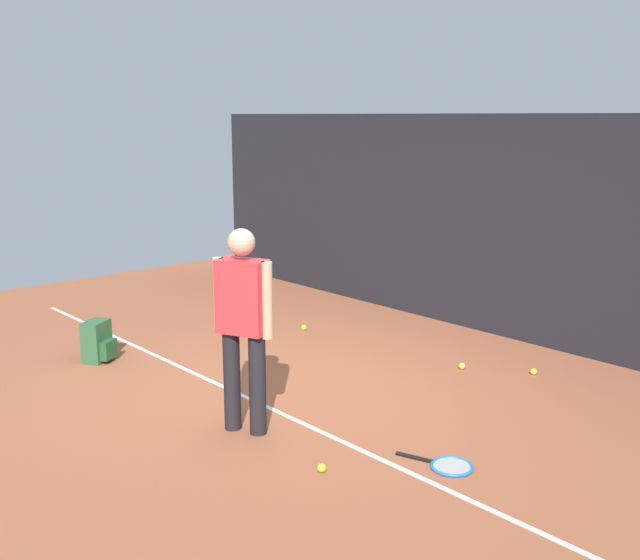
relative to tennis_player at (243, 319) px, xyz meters
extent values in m
plane|color=#9E5638|center=(-0.54, 0.92, -0.97)|extent=(12.00, 12.00, 0.00)
cube|color=black|center=(-0.54, 3.92, 0.33)|extent=(10.00, 0.10, 2.59)
cube|color=white|center=(-0.54, 0.45, -0.96)|extent=(9.00, 0.05, 0.00)
cylinder|color=black|center=(0.11, 0.05, -0.54)|extent=(0.14, 0.14, 0.85)
cylinder|color=black|center=(-0.11, -0.05, -0.54)|extent=(0.14, 0.14, 0.85)
cube|color=red|center=(0.00, 0.00, 0.18)|extent=(0.45, 0.36, 0.60)
sphere|color=#D8A884|center=(0.00, 0.00, 0.62)|extent=(0.22, 0.22, 0.22)
cylinder|color=#D8A884|center=(0.20, 0.09, 0.17)|extent=(0.09, 0.09, 0.62)
cylinder|color=#D8A884|center=(-0.20, -0.09, 0.17)|extent=(0.09, 0.09, 0.62)
cylinder|color=black|center=(1.29, 0.65, -0.95)|extent=(0.29, 0.12, 0.03)
torus|color=#1E72BF|center=(1.57, 0.74, -0.95)|extent=(0.41, 0.41, 0.02)
cylinder|color=#B2B2B2|center=(1.57, 0.74, -0.95)|extent=(0.35, 0.35, 0.00)
cube|color=#2D6038|center=(-2.52, -0.10, -0.75)|extent=(0.33, 0.36, 0.44)
cube|color=#23562D|center=(-2.40, -0.03, -0.83)|extent=(0.18, 0.23, 0.20)
sphere|color=#CCE033|center=(0.97, -0.02, -0.93)|extent=(0.07, 0.07, 0.07)
sphere|color=#CCE033|center=(0.85, 2.98, -0.93)|extent=(0.07, 0.07, 0.07)
sphere|color=#CCE033|center=(-1.90, 2.29, -0.93)|extent=(0.07, 0.07, 0.07)
sphere|color=#CCE033|center=(0.26, 2.58, -0.93)|extent=(0.07, 0.07, 0.07)
camera|label=1|loc=(4.68, -3.40, 1.60)|focal=41.65mm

